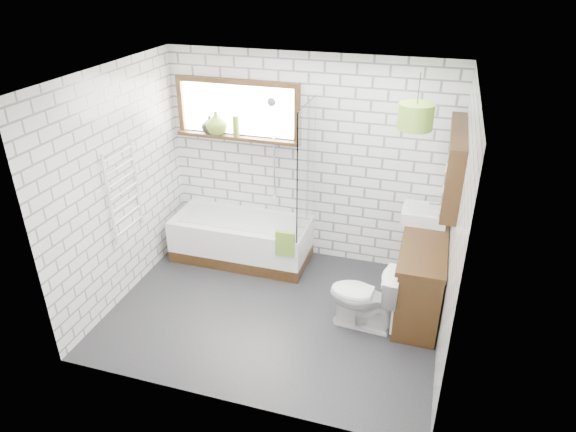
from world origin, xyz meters
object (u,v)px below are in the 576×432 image
(bathtub, at_px, (242,239))
(vanity, at_px, (422,273))
(toilet, at_px, (364,297))
(basin, at_px, (424,214))
(pendant, at_px, (416,116))

(bathtub, xyz_separation_m, vanity, (2.20, -0.36, 0.14))
(bathtub, distance_m, toilet, 1.89)
(bathtub, relative_size, toilet, 2.34)
(basin, bearing_deg, pendant, -111.95)
(basin, bearing_deg, bathtub, -177.76)
(vanity, relative_size, basin, 3.03)
(vanity, distance_m, basin, 0.65)
(bathtub, height_order, toilet, toilet)
(vanity, bearing_deg, toilet, -135.18)
(basin, xyz_separation_m, pendant, (-0.19, -0.47, 1.21))
(vanity, distance_m, toilet, 0.75)
(toilet, bearing_deg, basin, 157.83)
(bathtub, xyz_separation_m, basin, (2.14, 0.08, 0.62))
(pendant, bearing_deg, bathtub, 168.87)
(bathtub, relative_size, vanity, 1.17)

